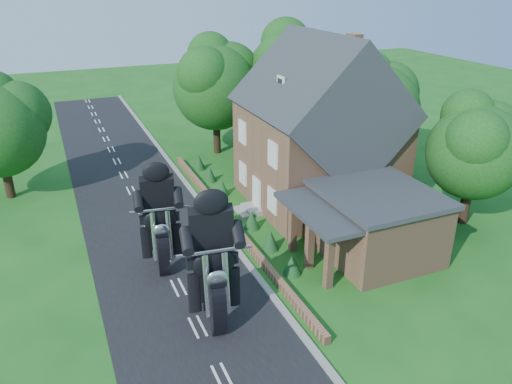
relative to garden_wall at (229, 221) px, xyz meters
name	(u,v)px	position (x,y,z in m)	size (l,w,h in m)	color
ground	(178,288)	(-4.30, -5.00, -0.20)	(120.00, 120.00, 0.00)	#185618
road	(178,287)	(-4.30, -5.00, -0.19)	(7.00, 80.00, 0.02)	black
kerb	(252,269)	(-0.65, -5.00, -0.14)	(0.30, 80.00, 0.12)	gray
garden_wall	(229,221)	(0.00, 0.00, 0.00)	(0.30, 22.00, 0.40)	#996B4E
house	(319,134)	(6.19, 1.00, 4.14)	(9.54, 8.64, 10.24)	#996B4E
annex	(373,222)	(5.57, -5.80, 1.57)	(7.05, 5.94, 3.44)	#996B4E
tree_annex_side	(480,143)	(12.83, -4.90, 4.49)	(5.64, 5.20, 7.48)	black
tree_house_right	(380,101)	(12.35, 3.62, 4.99)	(6.51, 6.00, 8.40)	black
tree_behind_house	(297,70)	(9.88, 11.14, 6.03)	(7.81, 7.20, 10.08)	black
tree_behind_left	(220,80)	(3.86, 12.13, 5.53)	(6.94, 6.40, 9.16)	black
tree_far_road	(3,123)	(-11.16, 9.11, 4.64)	(6.08, 5.60, 7.84)	black
shrub_a	(292,264)	(1.00, -6.00, 0.35)	(0.90, 0.90, 1.10)	#133D1A
shrub_b	(270,240)	(1.00, -3.50, 0.35)	(0.90, 0.90, 1.10)	#133D1A
shrub_c	(252,220)	(1.00, -1.00, 0.35)	(0.90, 0.90, 1.10)	#133D1A
shrub_d	(222,187)	(1.00, 4.00, 0.35)	(0.90, 0.90, 1.10)	#133D1A
shrub_e	(210,174)	(1.00, 6.50, 0.35)	(0.90, 0.90, 1.10)	#133D1A
shrub_f	(199,162)	(1.00, 9.00, 0.35)	(0.90, 0.90, 1.10)	#133D1A
motorcycle_lead	(214,304)	(-3.55, -7.95, 0.71)	(0.49, 1.95, 1.81)	black
motorcycle_follow	(163,252)	(-4.50, -3.03, 0.63)	(0.45, 1.78, 1.66)	black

